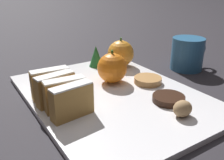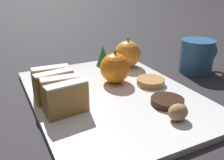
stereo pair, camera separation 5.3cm
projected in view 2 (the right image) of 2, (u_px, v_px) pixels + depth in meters
The scene contains 13 objects.
ground_plane at pixel (112, 98), 0.55m from camera, with size 6.00×6.00×0.00m, color #28262B.
serving_platter at pixel (112, 95), 0.55m from camera, with size 0.33×0.44×0.01m.
stollen_slice_front at pixel (67, 99), 0.45m from camera, with size 0.08×0.03×0.06m.
stollen_slice_second at pixel (62, 92), 0.47m from camera, with size 0.08×0.03×0.06m.
stollen_slice_third at pixel (54, 87), 0.50m from camera, with size 0.08×0.03×0.06m.
stollen_slice_fourth at pixel (51, 81), 0.53m from camera, with size 0.08×0.03×0.06m.
orange_near at pixel (128, 54), 0.69m from camera, with size 0.07×0.07×0.08m.
orange_far at pixel (115, 68), 0.59m from camera, with size 0.07×0.07×0.08m.
walnut at pixel (178, 112), 0.43m from camera, with size 0.04×0.03×0.03m.
chocolate_cookie at pixel (167, 101), 0.49m from camera, with size 0.07×0.07×0.01m.
gingerbread_cookie at pixel (152, 82), 0.58m from camera, with size 0.07×0.07×0.01m.
evergreen_sprig at pixel (103, 56), 0.70m from camera, with size 0.04×0.04×0.06m.
coffee_mug at pixel (197, 56), 0.68m from camera, with size 0.12×0.09×0.09m.
Camera 2 is at (-0.22, -0.44, 0.25)m, focal length 40.00 mm.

